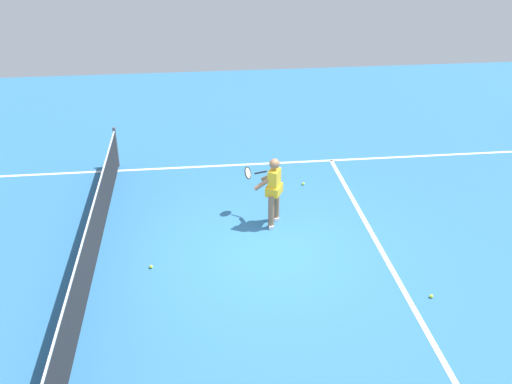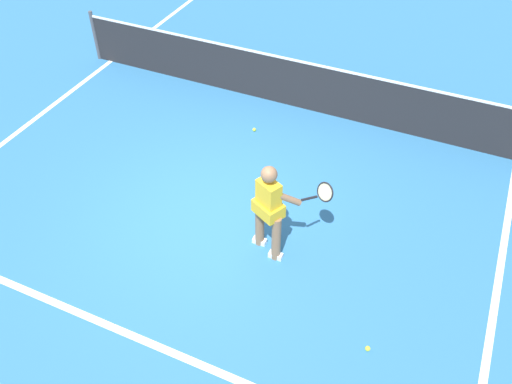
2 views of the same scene
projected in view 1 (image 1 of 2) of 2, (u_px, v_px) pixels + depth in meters
The scene contains 8 objects.
ground_plane at pixel (268, 253), 11.44m from camera, with size 26.73×26.73×0.00m, color teal.
service_line_marking at pixel (379, 245), 11.67m from camera, with size 8.47×0.10×0.01m, color white.
sideline_right_marking at pixel (247, 164), 15.17m from camera, with size 0.10×18.56×0.01m, color white.
court_net at pixel (92, 242), 10.86m from camera, with size 9.15×0.08×1.08m.
tennis_player at pixel (273, 189), 12.07m from camera, with size 1.04×0.82×1.55m.
tennis_ball_near at pixel (151, 267), 10.96m from camera, with size 0.07×0.07×0.07m, color #D1E533.
tennis_ball_mid at pixel (431, 296), 10.15m from camera, with size 0.07×0.07×0.07m, color #D1E533.
tennis_ball_far at pixel (303, 184), 14.09m from camera, with size 0.07×0.07×0.07m, color #D1E533.
Camera 1 is at (-9.48, 1.34, 6.39)m, focal length 40.03 mm.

